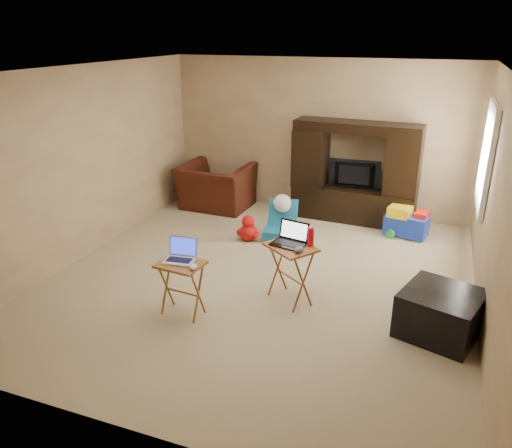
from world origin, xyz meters
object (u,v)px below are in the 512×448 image
at_px(push_toy, 407,222).
at_px(ottoman, 440,313).
at_px(entertainment_center, 355,173).
at_px(mouse_right, 299,250).
at_px(laptop_left, 179,251).
at_px(television, 354,175).
at_px(mouse_left, 193,267).
at_px(water_bottle, 311,237).
at_px(tray_table_left, 182,289).
at_px(recliner, 216,187).
at_px(tray_table_right, 290,274).
at_px(laptop_right, 288,235).
at_px(child_rocker, 279,221).
at_px(plush_toy, 248,228).

distance_m(push_toy, ottoman, 2.60).
height_order(entertainment_center, mouse_right, entertainment_center).
bearing_deg(laptop_left, mouse_right, 17.69).
xyz_separation_m(television, ottoman, (1.42, -2.90, -0.53)).
xyz_separation_m(mouse_left, mouse_right, (0.95, 0.63, 0.07)).
relative_size(mouse_right, water_bottle, 0.66).
bearing_deg(entertainment_center, tray_table_left, -105.73).
bearing_deg(mouse_left, recliner, 111.17).
height_order(recliner, laptop_left, laptop_left).
xyz_separation_m(push_toy, tray_table_right, (-1.08, -2.44, 0.11)).
bearing_deg(water_bottle, tray_table_left, -147.92).
bearing_deg(laptop_right, mouse_right, -27.97).
bearing_deg(child_rocker, recliner, 138.24).
height_order(child_rocker, laptop_left, laptop_left).
xyz_separation_m(recliner, plush_toy, (1.05, -1.17, -0.18)).
xyz_separation_m(entertainment_center, water_bottle, (0.01, -2.76, -0.01)).
relative_size(television, recliner, 0.69).
relative_size(ottoman, tray_table_right, 1.07).
bearing_deg(tray_table_left, push_toy, 61.69).
bearing_deg(child_rocker, ottoman, -46.69).
relative_size(tray_table_left, laptop_right, 1.71).
bearing_deg(laptop_left, water_bottle, 23.82).
height_order(tray_table_left, mouse_right, mouse_right).
xyz_separation_m(push_toy, laptop_right, (-1.12, -2.42, 0.57)).
distance_m(television, plush_toy, 1.93).
xyz_separation_m(ottoman, water_bottle, (-1.42, 0.18, 0.55)).
bearing_deg(recliner, water_bottle, 134.38).
xyz_separation_m(tray_table_left, laptop_left, (-0.03, 0.03, 0.43)).
xyz_separation_m(recliner, tray_table_right, (2.12, -2.62, -0.04)).
xyz_separation_m(mouse_right, water_bottle, (0.07, 0.20, 0.08)).
xyz_separation_m(push_toy, laptop_left, (-2.12, -3.09, 0.50)).
xyz_separation_m(television, tray_table_right, (-0.19, -2.80, -0.42)).
xyz_separation_m(laptop_right, mouse_left, (-0.78, -0.77, -0.17)).
relative_size(laptop_left, mouse_left, 2.58).
distance_m(entertainment_center, mouse_right, 2.96).
distance_m(ottoman, mouse_left, 2.55).
relative_size(television, mouse_right, 5.83).
height_order(television, push_toy, television).
bearing_deg(laptop_right, laptop_left, -134.74).
relative_size(laptop_left, water_bottle, 1.52).
height_order(child_rocker, ottoman, child_rocker).
bearing_deg(television, ottoman, 114.53).
bearing_deg(mouse_left, tray_table_right, 42.39).
relative_size(recliner, child_rocker, 2.02).
height_order(laptop_right, mouse_left, laptop_right).
height_order(entertainment_center, recliner, entertainment_center).
bearing_deg(mouse_left, laptop_left, 155.56).
height_order(recliner, mouse_left, recliner).
bearing_deg(tray_table_left, tray_table_right, 39.42).
xyz_separation_m(push_toy, tray_table_left, (-2.09, -3.12, 0.07)).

